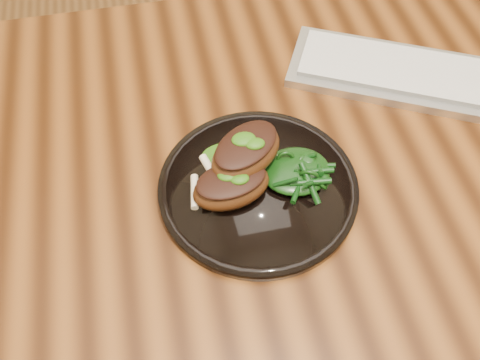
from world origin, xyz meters
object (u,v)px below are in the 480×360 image
(desk, at_px, (324,166))
(lamb_chop_front, at_px, (231,185))
(greens_heap, at_px, (296,168))
(plate, at_px, (258,187))
(keyboard, at_px, (435,79))

(desk, distance_m, lamb_chop_front, 0.24)
(desk, height_order, lamb_chop_front, lamb_chop_front)
(desk, xyz_separation_m, lamb_chop_front, (-0.18, -0.09, 0.12))
(lamb_chop_front, xyz_separation_m, greens_heap, (0.10, 0.02, -0.01))
(desk, xyz_separation_m, plate, (-0.14, -0.08, 0.09))
(desk, bearing_deg, greens_heap, -135.84)
(plate, relative_size, lamb_chop_front, 2.34)
(desk, height_order, greens_heap, greens_heap)
(plate, relative_size, greens_heap, 2.89)
(plate, bearing_deg, keyboard, 24.59)
(plate, xyz_separation_m, lamb_chop_front, (-0.04, -0.01, 0.03))
(greens_heap, xyz_separation_m, keyboard, (0.29, 0.15, -0.02))
(desk, bearing_deg, keyboard, 19.53)
(greens_heap, bearing_deg, plate, -174.81)
(lamb_chop_front, distance_m, greens_heap, 0.10)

